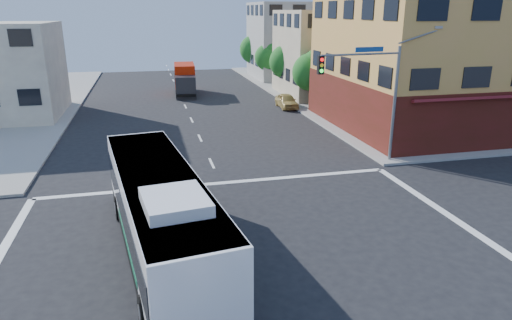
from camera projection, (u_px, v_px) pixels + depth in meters
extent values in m
plane|color=black|center=(265.00, 278.00, 16.00)|extent=(120.00, 120.00, 0.00)
cube|color=gray|center=(468.00, 86.00, 56.07)|extent=(50.00, 50.00, 0.15)
cube|color=#D0914A|center=(455.00, 37.00, 35.35)|extent=(18.00, 15.00, 14.00)
cube|color=#541613|center=(446.00, 101.00, 36.90)|extent=(18.09, 15.08, 4.00)
cube|color=#BAAC8E|center=(337.00, 53.00, 49.78)|extent=(12.00, 10.00, 9.00)
cube|color=gray|center=(297.00, 41.00, 62.56)|extent=(12.00, 10.00, 10.00)
cylinder|color=slate|center=(394.00, 106.00, 27.28)|extent=(0.18, 0.18, 7.00)
cylinder|color=slate|center=(361.00, 54.00, 25.53)|extent=(5.01, 0.62, 0.12)
cube|color=black|center=(321.00, 65.00, 24.90)|extent=(0.32, 0.30, 1.00)
sphere|color=#FF0C0C|center=(322.00, 60.00, 24.65)|extent=(0.20, 0.20, 0.20)
sphere|color=yellow|center=(322.00, 65.00, 24.75)|extent=(0.20, 0.20, 0.20)
sphere|color=#19FF33|center=(322.00, 71.00, 24.84)|extent=(0.20, 0.20, 0.20)
cube|color=navy|center=(369.00, 49.00, 25.61)|extent=(1.80, 0.22, 0.28)
cube|color=gray|center=(438.00, 27.00, 26.67)|extent=(0.50, 0.22, 0.14)
cylinder|color=#382414|center=(310.00, 97.00, 44.19)|extent=(0.28, 0.28, 1.92)
sphere|color=#1B611F|center=(311.00, 72.00, 43.44)|extent=(3.60, 3.60, 3.60)
sphere|color=#1B611F|center=(316.00, 63.00, 42.97)|extent=(2.52, 2.52, 2.52)
cylinder|color=#382414|center=(286.00, 84.00, 51.57)|extent=(0.28, 0.28, 1.99)
sphere|color=#1B611F|center=(286.00, 62.00, 50.78)|extent=(3.80, 3.80, 3.80)
sphere|color=#1B611F|center=(291.00, 53.00, 50.30)|extent=(2.66, 2.66, 2.66)
cylinder|color=#382414|center=(268.00, 76.00, 58.98)|extent=(0.28, 0.28, 1.89)
sphere|color=#1B611F|center=(268.00, 57.00, 58.26)|extent=(3.40, 3.40, 3.40)
sphere|color=#1B611F|center=(272.00, 51.00, 57.81)|extent=(2.38, 2.38, 2.38)
cylinder|color=#382414|center=(254.00, 68.00, 66.35)|extent=(0.28, 0.28, 2.03)
sphere|color=#1B611F|center=(254.00, 49.00, 65.53)|extent=(4.00, 4.00, 4.00)
sphere|color=#1B611F|center=(257.00, 42.00, 65.03)|extent=(2.80, 2.80, 2.80)
cube|color=black|center=(163.00, 243.00, 17.25)|extent=(4.31, 12.70, 0.47)
cube|color=white|center=(160.00, 212.00, 16.86)|extent=(4.30, 12.67, 2.95)
cube|color=black|center=(160.00, 207.00, 16.80)|extent=(4.30, 12.31, 1.29)
cube|color=black|center=(138.00, 161.00, 22.28)|extent=(2.42, 0.39, 1.40)
cube|color=#E5590C|center=(136.00, 141.00, 21.99)|extent=(1.97, 0.32, 0.29)
cube|color=white|center=(158.00, 176.00, 16.42)|extent=(4.21, 12.42, 0.12)
cube|color=white|center=(175.00, 202.00, 13.59)|extent=(2.14, 2.51, 0.37)
cube|color=#0C6A41|center=(127.00, 243.00, 16.17)|extent=(0.79, 5.65, 0.29)
cube|color=#0C6A41|center=(200.00, 230.00, 17.09)|extent=(0.79, 5.65, 0.29)
cylinder|color=black|center=(119.00, 208.00, 20.36)|extent=(0.45, 1.11, 1.08)
cylinder|color=#99999E|center=(115.00, 208.00, 20.31)|extent=(0.11, 0.54, 0.54)
cylinder|color=black|center=(174.00, 200.00, 21.21)|extent=(0.45, 1.11, 1.08)
cylinder|color=#99999E|center=(177.00, 200.00, 21.26)|extent=(0.11, 0.54, 0.54)
cylinder|color=black|center=(145.00, 312.00, 13.31)|extent=(0.45, 1.11, 1.08)
cylinder|color=#99999E|center=(140.00, 313.00, 13.26)|extent=(0.11, 0.54, 0.54)
cylinder|color=black|center=(226.00, 294.00, 14.17)|extent=(0.45, 1.11, 1.08)
cylinder|color=#99999E|center=(230.00, 293.00, 14.22)|extent=(0.11, 0.54, 0.54)
cube|color=#242429|center=(186.00, 87.00, 48.37)|extent=(2.21, 2.12, 2.36)
cube|color=black|center=(186.00, 85.00, 47.45)|extent=(1.90, 0.19, 0.91)
cube|color=#BF1D03|center=(185.00, 76.00, 51.37)|extent=(2.50, 5.21, 2.72)
cube|color=black|center=(185.00, 90.00, 50.79)|extent=(2.45, 7.37, 0.27)
cylinder|color=black|center=(177.00, 94.00, 48.61)|extent=(0.31, 0.92, 0.91)
cylinder|color=black|center=(195.00, 94.00, 48.92)|extent=(0.31, 0.92, 0.91)
cylinder|color=black|center=(177.00, 90.00, 51.07)|extent=(0.31, 0.92, 0.91)
cylinder|color=black|center=(194.00, 90.00, 51.38)|extent=(0.31, 0.92, 0.91)
cylinder|color=black|center=(177.00, 87.00, 53.20)|extent=(0.31, 0.92, 0.91)
cylinder|color=black|center=(193.00, 87.00, 53.50)|extent=(0.31, 0.92, 0.91)
imported|color=tan|center=(287.00, 101.00, 43.84)|extent=(1.68, 3.98, 1.34)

